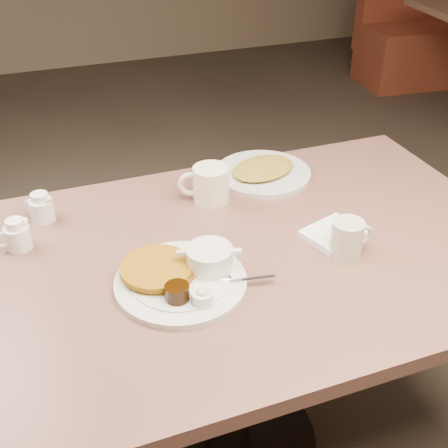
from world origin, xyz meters
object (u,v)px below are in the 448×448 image
object	(u,v)px
main_plate	(183,274)
coffee_mug_far	(210,184)
coffee_mug_near	(348,238)
creamer_left	(17,236)
creamer_right	(41,208)
diner_table	(227,305)
hash_plate	(263,171)

from	to	relation	value
main_plate	coffee_mug_far	distance (m)	0.37
main_plate	coffee_mug_near	bearing A→B (deg)	-4.75
creamer_left	creamer_right	bearing A→B (deg)	58.63
diner_table	main_plate	xyz separation A→B (m)	(-0.13, -0.07, 0.19)
main_plate	creamer_left	xyz separation A→B (m)	(-0.34, 0.27, 0.01)
coffee_mug_near	coffee_mug_far	world-z (taller)	coffee_mug_far
creamer_right	hash_plate	size ratio (longest dim) A/B	0.22
diner_table	creamer_right	bearing A→B (deg)	142.93
creamer_left	hash_plate	distance (m)	0.72
diner_table	creamer_left	distance (m)	0.55
diner_table	main_plate	size ratio (longest dim) A/B	3.86
diner_table	hash_plate	xyz separation A→B (m)	(0.24, 0.33, 0.18)
coffee_mug_near	creamer_right	distance (m)	0.79
coffee_mug_near	coffee_mug_far	xyz separation A→B (m)	(-0.23, 0.35, 0.00)
coffee_mug_far	diner_table	bearing A→B (deg)	-99.73
diner_table	creamer_right	xyz separation A→B (m)	(-0.40, 0.30, 0.21)
hash_plate	diner_table	bearing A→B (deg)	-126.03
diner_table	creamer_left	bearing A→B (deg)	157.52
creamer_right	hash_plate	distance (m)	0.64
coffee_mug_near	hash_plate	xyz separation A→B (m)	(-0.03, 0.43, -0.03)
coffee_mug_near	creamer_right	xyz separation A→B (m)	(-0.67, 0.41, -0.01)
diner_table	main_plate	bearing A→B (deg)	-151.73
diner_table	coffee_mug_near	world-z (taller)	coffee_mug_near
creamer_left	hash_plate	xyz separation A→B (m)	(0.71, 0.13, -0.02)
main_plate	creamer_left	size ratio (longest dim) A/B	4.26
main_plate	creamer_right	bearing A→B (deg)	125.89
creamer_right	hash_plate	xyz separation A→B (m)	(0.64, 0.02, -0.02)
coffee_mug_far	hash_plate	distance (m)	0.21
coffee_mug_far	creamer_right	world-z (taller)	coffee_mug_far
coffee_mug_near	creamer_left	size ratio (longest dim) A/B	1.20
coffee_mug_far	creamer_left	size ratio (longest dim) A/B	1.69
coffee_mug_near	hash_plate	size ratio (longest dim) A/B	0.30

